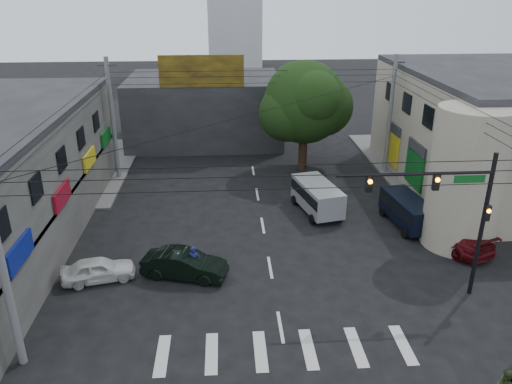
{
  "coord_description": "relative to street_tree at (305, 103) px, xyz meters",
  "views": [
    {
      "loc": [
        -2.25,
        -20.83,
        13.96
      ],
      "look_at": [
        -0.62,
        4.0,
        3.54
      ],
      "focal_mm": 35.0,
      "sensor_mm": 36.0,
      "label": 1
    }
  ],
  "objects": [
    {
      "name": "silver_minivan",
      "position": [
        -0.3,
        -8.23,
        -4.48
      ],
      "size": [
        5.44,
        3.95,
        1.98
      ],
      "primitive_type": null,
      "rotation": [
        0.0,
        0.0,
        1.8
      ],
      "color": "#A2A5AA",
      "rests_on": "ground"
    },
    {
      "name": "navy_van",
      "position": [
        4.93,
        -10.54,
        -4.57
      ],
      "size": [
        4.97,
        2.87,
        1.81
      ],
      "primitive_type": null,
      "rotation": [
        0.0,
        0.0,
        1.7
      ],
      "color": "black",
      "rests_on": "ground"
    },
    {
      "name": "sidewalk_far_right",
      "position": [
        14.0,
        1.0,
        -5.4
      ],
      "size": [
        16.0,
        16.0,
        0.15
      ],
      "primitive_type": "cube",
      "color": "#514F4C",
      "rests_on": "ground"
    },
    {
      "name": "corner_column",
      "position": [
        7.0,
        -13.0,
        -1.47
      ],
      "size": [
        4.0,
        4.0,
        8.0
      ],
      "primitive_type": "cylinder",
      "color": "gray",
      "rests_on": "ground"
    },
    {
      "name": "utility_pole_far_left",
      "position": [
        -14.5,
        -1.0,
        -0.87
      ],
      "size": [
        0.32,
        0.32,
        9.2
      ],
      "primitive_type": "cylinder",
      "color": "#59595B",
      "rests_on": "ground"
    },
    {
      "name": "building_right",
      "position": [
        14.0,
        -4.0,
        -1.47
      ],
      "size": [
        14.0,
        18.0,
        8.0
      ],
      "primitive_type": "cube",
      "color": "gray",
      "rests_on": "ground"
    },
    {
      "name": "sidewalk_far_left",
      "position": [
        -22.0,
        1.0,
        -5.4
      ],
      "size": [
        16.0,
        16.0,
        0.15
      ],
      "primitive_type": "cube",
      "color": "#514F4C",
      "rests_on": "ground"
    },
    {
      "name": "white_compact",
      "position": [
        -12.79,
        -15.63,
        -4.86
      ],
      "size": [
        3.06,
        4.27,
        1.23
      ],
      "primitive_type": "imported",
      "rotation": [
        0.0,
        0.0,
        1.8
      ],
      "color": "silver",
      "rests_on": "ground"
    },
    {
      "name": "ground",
      "position": [
        -4.0,
        -17.0,
        -5.47
      ],
      "size": [
        160.0,
        160.0,
        0.0
      ],
      "primitive_type": "plane",
      "color": "black",
      "rests_on": "ground"
    },
    {
      "name": "traffic_gantry",
      "position": [
        3.82,
        -18.0,
        -0.64
      ],
      "size": [
        7.1,
        0.35,
        7.2
      ],
      "color": "black",
      "rests_on": "ground"
    },
    {
      "name": "traffic_officer",
      "position": [
        -7.95,
        -15.66,
        -4.61
      ],
      "size": [
        0.65,
        0.44,
        1.73
      ],
      "primitive_type": "imported",
      "rotation": [
        0.0,
        0.0,
        -0.02
      ],
      "color": "#171A52",
      "rests_on": "ground"
    },
    {
      "name": "utility_pole_far_right",
      "position": [
        6.5,
        -1.0,
        -0.87
      ],
      "size": [
        0.32,
        0.32,
        9.2
      ],
      "primitive_type": "cylinder",
      "color": "#59595B",
      "rests_on": "ground"
    },
    {
      "name": "maroon_sedan",
      "position": [
        6.5,
        -13.25,
        -4.71
      ],
      "size": [
        5.78,
        6.76,
        1.53
      ],
      "primitive_type": "imported",
      "rotation": [
        0.0,
        0.0,
        3.52
      ],
      "color": "#4E0B0F",
      "rests_on": "ground"
    },
    {
      "name": "billboard",
      "position": [
        -8.0,
        4.1,
        1.83
      ],
      "size": [
        7.0,
        0.3,
        2.6
      ],
      "primitive_type": "cube",
      "color": "olive",
      "rests_on": "building_far"
    },
    {
      "name": "building_far",
      "position": [
        -8.0,
        9.0,
        -2.47
      ],
      "size": [
        14.0,
        10.0,
        6.0
      ],
      "primitive_type": "cube",
      "color": "#232326",
      "rests_on": "ground"
    },
    {
      "name": "dark_sedan",
      "position": [
        -8.46,
        -15.59,
        -4.76
      ],
      "size": [
        3.71,
        5.11,
        1.43
      ],
      "primitive_type": "imported",
      "rotation": [
        0.0,
        0.0,
        1.31
      ],
      "color": "black",
      "rests_on": "ground"
    },
    {
      "name": "utility_pole_near_left",
      "position": [
        -14.5,
        -21.5,
        -0.87
      ],
      "size": [
        0.32,
        0.32,
        9.2
      ],
      "primitive_type": "cylinder",
      "color": "#59595B",
      "rests_on": "ground"
    },
    {
      "name": "street_tree",
      "position": [
        0.0,
        0.0,
        0.0
      ],
      "size": [
        6.4,
        6.4,
        8.7
      ],
      "color": "black",
      "rests_on": "ground"
    }
  ]
}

